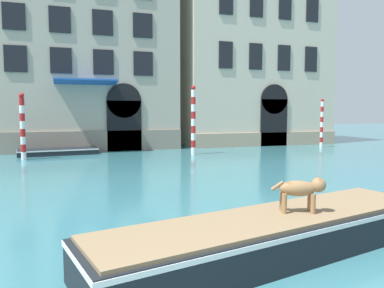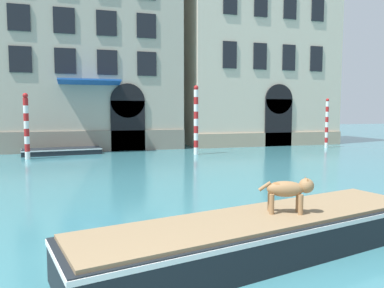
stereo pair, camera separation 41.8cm
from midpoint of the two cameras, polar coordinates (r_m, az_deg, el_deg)
name	(u,v)px [view 1 (the left image)]	position (r m, az deg, el deg)	size (l,w,h in m)	color
palazzo_left	(80,32)	(28.32, -17.09, 16.00)	(12.76, 7.40, 16.25)	#B2A893
palazzo_right	(251,58)	(31.39, 8.61, 12.79)	(11.78, 6.13, 13.77)	beige
boat_foreground	(275,234)	(7.16, 10.84, -13.26)	(7.38, 3.19, 0.74)	black
dog_on_deck	(302,189)	(7.25, 14.77, -6.65)	(0.97, 0.53, 0.68)	#997047
boat_moored_near_palazzo	(58,151)	(23.89, -20.17, -1.06)	(4.67, 1.96, 0.38)	black
mooring_pole_0	(193,120)	(22.44, -0.34, 3.70)	(0.28, 0.28, 4.14)	white
mooring_pole_1	(322,123)	(28.35, 18.76, 3.07)	(0.22, 0.22, 3.50)	white
mooring_pole_2	(23,126)	(22.08, -24.91, 2.50)	(0.28, 0.28, 3.59)	white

